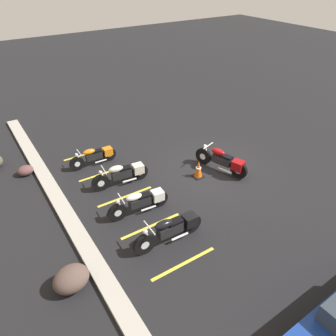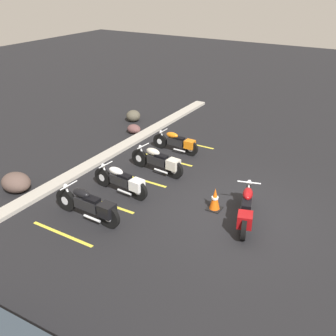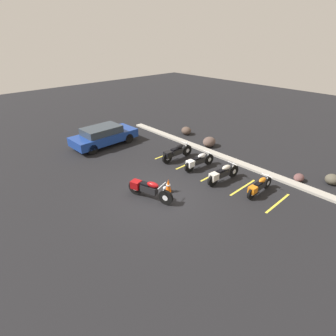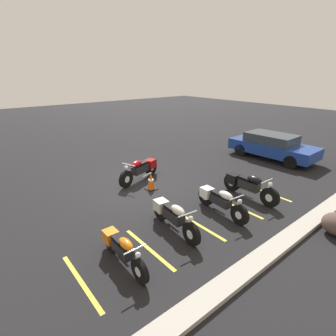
% 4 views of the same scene
% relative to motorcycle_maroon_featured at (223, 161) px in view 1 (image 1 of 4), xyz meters
% --- Properties ---
extents(ground, '(60.00, 60.00, 0.00)m').
position_rel_motorcycle_maroon_featured_xyz_m(ground, '(0.29, 0.31, -0.49)').
color(ground, black).
extents(motorcycle_maroon_featured, '(2.25, 0.97, 0.91)m').
position_rel_motorcycle_maroon_featured_xyz_m(motorcycle_maroon_featured, '(0.00, 0.00, 0.00)').
color(motorcycle_maroon_featured, black).
rests_on(motorcycle_maroon_featured, ground).
extents(parked_bike_0, '(0.64, 2.28, 0.90)m').
position_rel_motorcycle_maroon_featured_xyz_m(parked_bike_0, '(-2.05, 3.77, -0.01)').
color(parked_bike_0, black).
rests_on(parked_bike_0, ground).
extents(parked_bike_1, '(0.59, 2.11, 0.83)m').
position_rel_motorcycle_maroon_featured_xyz_m(parked_bike_1, '(-0.41, 3.87, -0.04)').
color(parked_bike_1, black).
rests_on(parked_bike_1, ground).
extents(parked_bike_2, '(0.62, 2.16, 0.85)m').
position_rel_motorcycle_maroon_featured_xyz_m(parked_bike_2, '(1.37, 3.66, -0.03)').
color(parked_bike_2, black).
rests_on(parked_bike_2, ground).
extents(parked_bike_3, '(0.55, 1.95, 0.77)m').
position_rel_motorcycle_maroon_featured_xyz_m(parked_bike_3, '(3.21, 3.99, -0.08)').
color(parked_bike_3, black).
rests_on(parked_bike_3, ground).
extents(concrete_curb, '(18.00, 0.50, 0.12)m').
position_rel_motorcycle_maroon_featured_xyz_m(concrete_curb, '(0.29, 6.05, -0.43)').
color(concrete_curb, '#A8A399').
rests_on(concrete_curb, ground).
extents(landscape_rock_1, '(0.52, 0.63, 0.39)m').
position_rel_motorcycle_maroon_featured_xyz_m(landscape_rock_1, '(3.98, 6.58, -0.29)').
color(landscape_rock_1, brown).
rests_on(landscape_rock_1, ground).
extents(landscape_rock_3, '(0.94, 1.07, 0.64)m').
position_rel_motorcycle_maroon_featured_xyz_m(landscape_rock_3, '(-2.03, 6.81, -0.17)').
color(landscape_rock_3, brown).
rests_on(landscape_rock_3, ground).
extents(traffic_cone, '(0.40, 0.40, 0.69)m').
position_rel_motorcycle_maroon_featured_xyz_m(traffic_cone, '(0.24, 1.03, -0.16)').
color(traffic_cone, black).
rests_on(traffic_cone, ground).
extents(stall_line_0, '(0.10, 2.10, 0.00)m').
position_rel_motorcycle_maroon_featured_xyz_m(stall_line_0, '(-2.96, 3.97, -0.48)').
color(stall_line_0, gold).
rests_on(stall_line_0, ground).
extents(stall_line_1, '(0.10, 2.10, 0.00)m').
position_rel_motorcycle_maroon_featured_xyz_m(stall_line_1, '(-1.17, 3.97, -0.48)').
color(stall_line_1, gold).
rests_on(stall_line_1, ground).
extents(stall_line_2, '(0.10, 2.10, 0.00)m').
position_rel_motorcycle_maroon_featured_xyz_m(stall_line_2, '(0.63, 3.97, -0.48)').
color(stall_line_2, gold).
rests_on(stall_line_2, ground).
extents(stall_line_3, '(0.10, 2.10, 0.00)m').
position_rel_motorcycle_maroon_featured_xyz_m(stall_line_3, '(2.42, 3.97, -0.48)').
color(stall_line_3, gold).
rests_on(stall_line_3, ground).
extents(stall_line_4, '(0.10, 2.10, 0.00)m').
position_rel_motorcycle_maroon_featured_xyz_m(stall_line_4, '(4.22, 3.97, -0.48)').
color(stall_line_4, gold).
rests_on(stall_line_4, ground).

